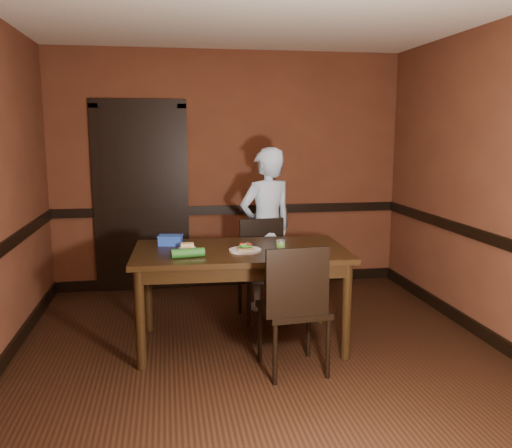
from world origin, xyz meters
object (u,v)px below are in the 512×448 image
object	(u,v)px
dining_table	(241,297)
chair_far	(264,271)
person	(267,229)
sauce_jar	(281,246)
food_tub	(170,240)
sandwich_plate	(245,249)
chair_near	(293,307)
cheese_saucer	(187,246)

from	to	relation	value
dining_table	chair_far	size ratio (longest dim) A/B	1.86
person	sauce_jar	world-z (taller)	person
food_tub	sandwich_plate	bearing A→B (deg)	-19.08
dining_table	food_tub	distance (m)	0.78
person	sandwich_plate	distance (m)	1.07
person	food_tub	xyz separation A→B (m)	(-0.97, -0.65, 0.05)
chair_near	sandwich_plate	xyz separation A→B (m)	(-0.29, 0.49, 0.35)
dining_table	chair_far	world-z (taller)	chair_far
chair_far	chair_near	distance (m)	1.18
food_tub	chair_near	bearing A→B (deg)	-32.04
dining_table	chair_far	xyz separation A→B (m)	(0.31, 0.60, 0.06)
cheese_saucer	food_tub	xyz separation A→B (m)	(-0.14, 0.16, 0.03)
chair_far	sandwich_plate	size ratio (longest dim) A/B	3.59
dining_table	sandwich_plate	size ratio (longest dim) A/B	6.68
dining_table	sandwich_plate	xyz separation A→B (m)	(0.03, -0.10, 0.43)
food_tub	dining_table	bearing A→B (deg)	-12.88
person	chair_near	bearing A→B (deg)	65.74
chair_far	food_tub	xyz separation A→B (m)	(-0.88, -0.34, 0.40)
cheese_saucer	food_tub	distance (m)	0.21
sauce_jar	food_tub	bearing A→B (deg)	156.19
sandwich_plate	food_tub	distance (m)	0.70
person	food_tub	world-z (taller)	person
chair_far	food_tub	distance (m)	1.02
sauce_jar	food_tub	size ratio (longest dim) A/B	0.40
sandwich_plate	food_tub	xyz separation A→B (m)	(-0.60, 0.35, 0.02)
chair_far	person	bearing A→B (deg)	69.78
cheese_saucer	chair_near	bearing A→B (deg)	-42.27
dining_table	chair_near	distance (m)	0.67
dining_table	chair_near	size ratio (longest dim) A/B	1.77
dining_table	person	bearing A→B (deg)	68.83
chair_near	sauce_jar	world-z (taller)	chair_near
cheese_saucer	food_tub	world-z (taller)	food_tub
person	food_tub	bearing A→B (deg)	12.65
chair_far	cheese_saucer	xyz separation A→B (m)	(-0.74, -0.50, 0.37)
sandwich_plate	dining_table	bearing A→B (deg)	106.25
person	cheese_saucer	bearing A→B (deg)	22.93
sandwich_plate	chair_far	bearing A→B (deg)	68.03
chair_far	food_tub	world-z (taller)	chair_far
dining_table	sandwich_plate	bearing A→B (deg)	-71.57
chair_near	cheese_saucer	bearing A→B (deg)	-47.83
person	cheese_saucer	xyz separation A→B (m)	(-0.83, -0.81, 0.02)
sandwich_plate	person	bearing A→B (deg)	70.02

